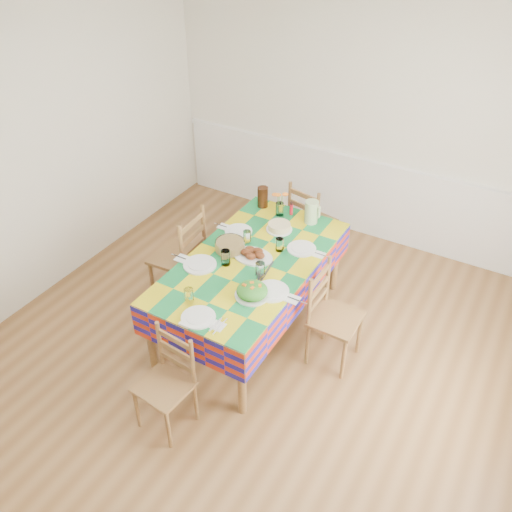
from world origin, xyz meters
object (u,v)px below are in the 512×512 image
(meat_platter, at_px, (253,254))
(chair_far, at_px, (310,223))
(green_pitcher, at_px, (311,212))
(chair_right, at_px, (331,317))
(tea_pitcher, at_px, (263,197))
(chair_left, at_px, (181,257))
(dining_table, at_px, (251,268))
(chair_near, at_px, (167,383))

(meat_platter, relative_size, chair_far, 0.39)
(green_pitcher, height_order, chair_right, green_pitcher)
(tea_pitcher, height_order, chair_left, chair_left)
(meat_platter, xyz_separation_m, tea_pitcher, (-0.35, 0.78, 0.08))
(dining_table, relative_size, meat_platter, 5.31)
(meat_platter, xyz_separation_m, chair_left, (-0.76, -0.04, -0.28))
(chair_far, bearing_deg, chair_near, 101.64)
(chair_near, height_order, chair_far, chair_far)
(dining_table, bearing_deg, chair_right, 0.02)
(chair_near, xyz_separation_m, chair_left, (-0.77, 1.23, 0.09))
(dining_table, height_order, green_pitcher, green_pitcher)
(tea_pitcher, distance_m, chair_far, 0.66)
(chair_right, bearing_deg, dining_table, 90.38)
(tea_pitcher, relative_size, chair_left, 0.21)
(green_pitcher, distance_m, chair_right, 1.08)
(dining_table, distance_m, chair_right, 0.80)
(green_pitcher, xyz_separation_m, chair_near, (-0.17, -2.03, -0.45))
(green_pitcher, xyz_separation_m, chair_far, (-0.19, 0.41, -0.41))
(tea_pitcher, bearing_deg, chair_right, -36.34)
(chair_far, bearing_deg, tea_pitcher, 59.35)
(chair_near, bearing_deg, chair_right, 63.22)
(meat_platter, height_order, chair_near, chair_near)
(dining_table, xyz_separation_m, chair_far, (-0.01, 1.22, -0.21))
(green_pitcher, bearing_deg, chair_right, -53.72)
(chair_far, relative_size, chair_left, 0.91)
(chair_left, xyz_separation_m, chair_right, (1.54, -0.00, -0.05))
(dining_table, xyz_separation_m, meat_platter, (-0.01, 0.05, 0.11))
(chair_near, bearing_deg, green_pitcher, 90.45)
(meat_platter, distance_m, tea_pitcher, 0.86)
(chair_far, bearing_deg, dining_table, 101.75)
(meat_platter, bearing_deg, chair_near, -89.35)
(dining_table, relative_size, chair_left, 1.90)
(green_pitcher, bearing_deg, chair_far, 114.48)
(green_pitcher, height_order, chair_far, green_pitcher)
(tea_pitcher, bearing_deg, chair_far, 48.00)
(chair_near, xyz_separation_m, chair_far, (-0.01, 2.44, 0.04))
(dining_table, height_order, chair_far, chair_far)
(meat_platter, xyz_separation_m, chair_right, (0.78, -0.05, -0.33))
(meat_platter, height_order, tea_pitcher, tea_pitcher)
(meat_platter, bearing_deg, chair_far, 89.88)
(chair_left, distance_m, chair_right, 1.54)
(meat_platter, height_order, chair_far, chair_far)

